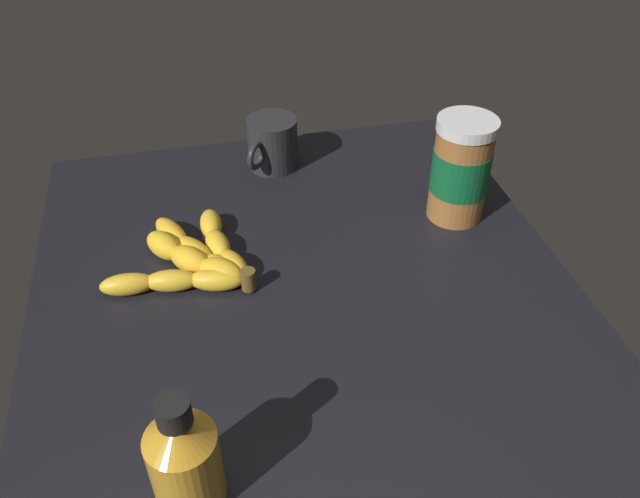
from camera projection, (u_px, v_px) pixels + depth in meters
ground_plane at (304, 293)px, 87.95cm from camera, size 71.47×78.57×4.14cm
banana_bunch at (196, 259)px, 87.86cm from camera, size 20.21×17.96×3.56cm
peanut_butter_jar at (461, 169)px, 93.46cm from camera, size 8.68×8.68×15.99cm
honey_bottle at (184, 458)px, 58.91cm from camera, size 6.74×6.74×14.19cm
coffee_mug at (272, 143)px, 106.58cm from camera, size 9.33×10.50×8.51cm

